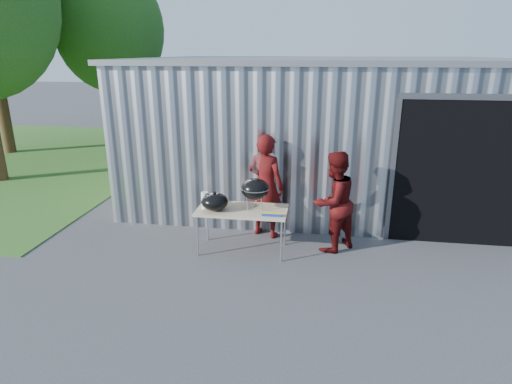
% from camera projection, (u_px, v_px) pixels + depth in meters
% --- Properties ---
extents(ground, '(80.00, 80.00, 0.00)m').
position_uv_depth(ground, '(260.00, 276.00, 6.48)').
color(ground, '#3C3C3F').
extents(building, '(8.20, 6.20, 3.10)m').
position_uv_depth(building, '(326.00, 126.00, 10.18)').
color(building, silver).
rests_on(building, ground).
extents(grass_patch, '(10.00, 12.00, 0.02)m').
position_uv_depth(grass_patch, '(3.00, 160.00, 13.40)').
color(grass_patch, '#2D591E').
rests_on(grass_patch, ground).
extents(tree_far, '(3.66, 3.66, 6.07)m').
position_uv_depth(tree_far, '(110.00, 30.00, 14.63)').
color(tree_far, '#442D19').
rests_on(tree_far, ground).
extents(folding_table, '(1.50, 0.75, 0.75)m').
position_uv_depth(folding_table, '(242.00, 211.00, 7.10)').
color(folding_table, tan).
rests_on(folding_table, ground).
extents(kettle_grill, '(0.47, 0.47, 0.95)m').
position_uv_depth(kettle_grill, '(255.00, 185.00, 6.98)').
color(kettle_grill, black).
rests_on(kettle_grill, folding_table).
extents(grill_lid, '(0.44, 0.44, 0.32)m').
position_uv_depth(grill_lid, '(215.00, 202.00, 7.02)').
color(grill_lid, black).
rests_on(grill_lid, folding_table).
extents(paper_towels, '(0.12, 0.12, 0.28)m').
position_uv_depth(paper_towels, '(205.00, 200.00, 7.09)').
color(paper_towels, white).
rests_on(paper_towels, folding_table).
extents(white_tub, '(0.20, 0.15, 0.10)m').
position_uv_depth(white_tub, '(213.00, 200.00, 7.36)').
color(white_tub, white).
rests_on(white_tub, folding_table).
extents(foil_box, '(0.32, 0.05, 0.06)m').
position_uv_depth(foil_box, '(272.00, 214.00, 6.77)').
color(foil_box, '#173199').
rests_on(foil_box, folding_table).
extents(person_cook, '(0.81, 0.67, 1.89)m').
position_uv_depth(person_cook, '(266.00, 186.00, 7.65)').
color(person_cook, '#470B0B').
rests_on(person_cook, ground).
extents(person_bystander, '(1.05, 1.05, 1.71)m').
position_uv_depth(person_bystander, '(334.00, 202.00, 7.11)').
color(person_bystander, '#470B0B').
rests_on(person_bystander, ground).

